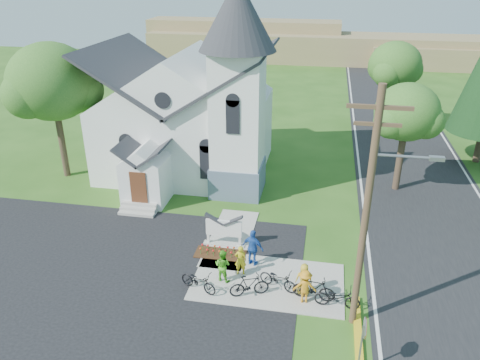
% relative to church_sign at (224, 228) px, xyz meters
% --- Properties ---
extents(ground, '(120.00, 120.00, 0.00)m').
position_rel_church_sign_xyz_m(ground, '(1.20, -3.20, -1.03)').
color(ground, '#2A5418').
rests_on(ground, ground).
extents(parking_lot, '(20.00, 16.00, 0.02)m').
position_rel_church_sign_xyz_m(parking_lot, '(-5.80, -5.20, -1.02)').
color(parking_lot, black).
rests_on(parking_lot, ground).
extents(road, '(8.00, 90.00, 0.02)m').
position_rel_church_sign_xyz_m(road, '(11.20, 11.80, -1.02)').
color(road, black).
rests_on(road, ground).
extents(sidewalk, '(7.00, 4.00, 0.05)m').
position_rel_church_sign_xyz_m(sidewalk, '(2.70, -2.70, -1.00)').
color(sidewalk, '#9A958B').
rests_on(sidewalk, ground).
extents(church, '(12.35, 12.00, 13.00)m').
position_rel_church_sign_xyz_m(church, '(-4.28, 9.28, 4.22)').
color(church, white).
rests_on(church, ground).
extents(church_sign, '(2.20, 0.40, 1.70)m').
position_rel_church_sign_xyz_m(church_sign, '(0.00, 0.00, 0.00)').
color(church_sign, '#9A958B').
rests_on(church_sign, ground).
extents(flower_bed, '(2.60, 1.10, 0.07)m').
position_rel_church_sign_xyz_m(flower_bed, '(0.00, -0.90, -0.99)').
color(flower_bed, '#321E0D').
rests_on(flower_bed, ground).
extents(utility_pole, '(3.45, 0.28, 10.00)m').
position_rel_church_sign_xyz_m(utility_pole, '(6.56, -4.70, 4.38)').
color(utility_pole, '#4B3225').
rests_on(utility_pole, ground).
extents(stop_sign, '(0.11, 0.76, 2.48)m').
position_rel_church_sign_xyz_m(stop_sign, '(6.63, -7.40, 0.75)').
color(stop_sign, gray).
rests_on(stop_sign, ground).
extents(tree_lot_corner, '(5.60, 5.60, 9.15)m').
position_rel_church_sign_xyz_m(tree_lot_corner, '(-12.80, 6.80, 5.58)').
color(tree_lot_corner, '#3B2920').
rests_on(tree_lot_corner, ground).
extents(tree_road_near, '(4.00, 4.00, 7.05)m').
position_rel_church_sign_xyz_m(tree_road_near, '(9.70, 8.80, 4.18)').
color(tree_road_near, '#3B2920').
rests_on(tree_road_near, ground).
extents(tree_road_mid, '(4.40, 4.40, 7.80)m').
position_rel_church_sign_xyz_m(tree_road_mid, '(10.20, 20.80, 4.75)').
color(tree_road_mid, '#3B2920').
rests_on(tree_road_mid, ground).
extents(distant_hills, '(61.00, 10.00, 5.60)m').
position_rel_church_sign_xyz_m(distant_hills, '(4.56, 53.13, 1.15)').
color(distant_hills, olive).
rests_on(distant_hills, ground).
extents(cyclist_0, '(0.60, 0.43, 1.54)m').
position_rel_church_sign_xyz_m(cyclist_0, '(1.32, -2.34, -0.21)').
color(cyclist_0, gold).
rests_on(cyclist_0, sidewalk).
extents(bike_0, '(1.99, 1.29, 0.99)m').
position_rel_church_sign_xyz_m(bike_0, '(-0.32, -3.93, -0.48)').
color(bike_0, black).
rests_on(bike_0, sidewalk).
extents(cyclist_1, '(0.92, 0.80, 1.61)m').
position_rel_church_sign_xyz_m(cyclist_1, '(0.59, -2.97, -0.17)').
color(cyclist_1, '#4AB321').
rests_on(cyclist_1, sidewalk).
extents(bike_1, '(1.87, 1.14, 1.08)m').
position_rel_church_sign_xyz_m(bike_1, '(2.00, -3.88, -0.43)').
color(bike_1, black).
rests_on(bike_1, sidewalk).
extents(cyclist_2, '(1.21, 0.79, 1.92)m').
position_rel_church_sign_xyz_m(cyclist_2, '(1.78, -1.49, -0.02)').
color(cyclist_2, '#2251AA').
rests_on(cyclist_2, sidewalk).
extents(bike_2, '(1.98, 1.29, 0.98)m').
position_rel_church_sign_xyz_m(bike_2, '(3.21, -3.13, -0.49)').
color(bike_2, black).
rests_on(bike_2, sidewalk).
extents(cyclist_3, '(1.08, 0.69, 1.59)m').
position_rel_church_sign_xyz_m(cyclist_3, '(4.44, -3.83, -0.18)').
color(cyclist_3, orange).
rests_on(cyclist_3, sidewalk).
extents(bike_3, '(1.94, 0.73, 1.14)m').
position_rel_church_sign_xyz_m(bike_3, '(4.83, -3.62, -0.41)').
color(bike_3, black).
rests_on(bike_3, sidewalk).
extents(cyclist_4, '(0.78, 0.54, 1.54)m').
position_rel_church_sign_xyz_m(cyclist_4, '(4.36, -3.28, -0.21)').
color(cyclist_4, gold).
rests_on(cyclist_4, sidewalk).
extents(bike_4, '(1.97, 0.77, 1.02)m').
position_rel_church_sign_xyz_m(bike_4, '(5.85, -3.95, -0.47)').
color(bike_4, black).
rests_on(bike_4, sidewalk).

